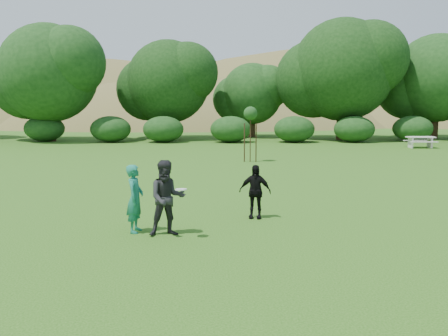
# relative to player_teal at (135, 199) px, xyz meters

# --- Properties ---
(ground) EXTENTS (120.00, 120.00, 0.00)m
(ground) POSITION_rel_player_teal_xyz_m (2.21, 0.35, -0.82)
(ground) COLOR #19470C
(ground) RESTS_ON ground
(player_teal) EXTENTS (0.46, 0.64, 1.64)m
(player_teal) POSITION_rel_player_teal_xyz_m (0.00, 0.00, 0.00)
(player_teal) COLOR #1A755C
(player_teal) RESTS_ON ground
(player_grey) EXTENTS (0.99, 0.85, 1.79)m
(player_grey) POSITION_rel_player_teal_xyz_m (0.80, -0.32, 0.07)
(player_grey) COLOR #242427
(player_grey) RESTS_ON ground
(player_black) EXTENTS (0.91, 0.52, 1.46)m
(player_black) POSITION_rel_player_teal_xyz_m (3.00, 1.37, -0.09)
(player_black) COLOR black
(player_black) RESTS_ON ground
(frisbee) EXTENTS (0.27, 0.27, 0.04)m
(frisbee) POSITION_rel_player_teal_xyz_m (1.15, -0.65, 0.33)
(frisbee) COLOR white
(frisbee) RESTS_ON ground
(sapling) EXTENTS (0.70, 0.70, 2.85)m
(sapling) POSITION_rel_player_teal_xyz_m (3.78, 13.78, 1.60)
(sapling) COLOR #3C2717
(sapling) RESTS_ON ground
(picnic_table) EXTENTS (1.80, 1.48, 0.76)m
(picnic_table) POSITION_rel_player_teal_xyz_m (15.73, 21.19, -0.30)
(picnic_table) COLOR beige
(picnic_table) RESTS_ON ground
(hillside) EXTENTS (150.00, 72.00, 52.00)m
(hillside) POSITION_rel_player_teal_xyz_m (1.65, 68.80, -12.79)
(hillside) COLOR olive
(hillside) RESTS_ON ground
(tree_row) EXTENTS (53.92, 10.38, 9.62)m
(tree_row) POSITION_rel_player_teal_xyz_m (5.43, 29.03, 4.05)
(tree_row) COLOR #3A2616
(tree_row) RESTS_ON ground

